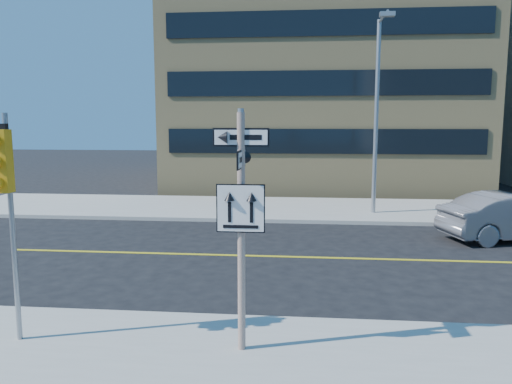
# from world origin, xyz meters

# --- Properties ---
(ground) EXTENTS (120.00, 120.00, 0.00)m
(ground) POSITION_xyz_m (0.00, 0.00, 0.00)
(ground) COLOR black
(ground) RESTS_ON ground
(sign_pole) EXTENTS (0.92, 0.92, 4.06)m
(sign_pole) POSITION_xyz_m (0.00, -2.51, 2.44)
(sign_pole) COLOR beige
(sign_pole) RESTS_ON near_sidewalk
(traffic_signal) EXTENTS (0.32, 0.45, 4.00)m
(traffic_signal) POSITION_xyz_m (-4.00, -2.66, 3.03)
(traffic_signal) COLOR gray
(traffic_signal) RESTS_ON near_sidewalk
(streetlight_a) EXTENTS (0.55, 2.25, 8.00)m
(streetlight_a) POSITION_xyz_m (4.00, 10.76, 4.76)
(streetlight_a) COLOR gray
(streetlight_a) RESTS_ON far_sidewalk
(building_brick) EXTENTS (18.00, 18.00, 18.00)m
(building_brick) POSITION_xyz_m (2.00, 25.00, 9.00)
(building_brick) COLOR tan
(building_brick) RESTS_ON ground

